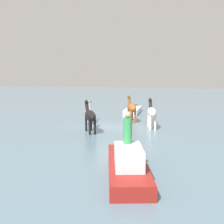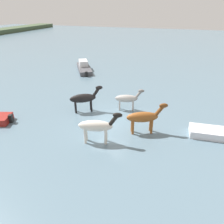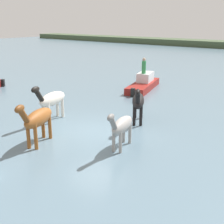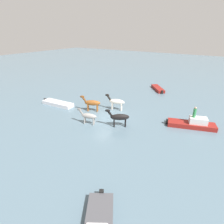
{
  "view_description": "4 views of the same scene",
  "coord_description": "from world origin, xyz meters",
  "px_view_note": "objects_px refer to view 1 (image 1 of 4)",
  "views": [
    {
      "loc": [
        -5.74,
        18.68,
        3.64
      ],
      "look_at": [
        -0.02,
        0.11,
        1.11
      ],
      "focal_mm": 43.14,
      "sensor_mm": 36.0,
      "label": 1
    },
    {
      "loc": [
        -13.07,
        -4.68,
        7.65
      ],
      "look_at": [
        0.19,
        -0.15,
        0.62
      ],
      "focal_mm": 34.21,
      "sensor_mm": 36.0,
      "label": 2
    },
    {
      "loc": [
        9.28,
        -10.0,
        5.13
      ],
      "look_at": [
        0.9,
        0.15,
        1.1
      ],
      "focal_mm": 48.52,
      "sensor_mm": 36.0,
      "label": 3
    },
    {
      "loc": [
        15.6,
        11.01,
        9.62
      ],
      "look_at": [
        -0.18,
        0.84,
        0.97
      ],
      "focal_mm": 28.41,
      "sensor_mm": 36.0,
      "label": 4
    }
  ],
  "objects_px": {
    "horse_mid_herd": "(90,115)",
    "boat_dinghy_port": "(133,111)",
    "person_helmsman_aft": "(128,129)",
    "horse_dark_mare": "(131,108)",
    "horse_lead": "(89,111)",
    "horse_rear_stallion": "(152,112)",
    "boat_motor_center": "(127,166)"
  },
  "relations": [
    {
      "from": "horse_mid_herd",
      "to": "horse_rear_stallion",
      "type": "bearing_deg",
      "value": -87.58
    },
    {
      "from": "boat_dinghy_port",
      "to": "horse_dark_mare",
      "type": "bearing_deg",
      "value": 6.35
    },
    {
      "from": "horse_mid_herd",
      "to": "horse_lead",
      "type": "relative_size",
      "value": 1.05
    },
    {
      "from": "horse_mid_herd",
      "to": "horse_dark_mare",
      "type": "distance_m",
      "value": 5.32
    },
    {
      "from": "horse_rear_stallion",
      "to": "boat_motor_center",
      "type": "bearing_deg",
      "value": 168.27
    },
    {
      "from": "horse_dark_mare",
      "to": "boat_dinghy_port",
      "type": "relative_size",
      "value": 0.52
    },
    {
      "from": "horse_mid_herd",
      "to": "person_helmsman_aft",
      "type": "height_order",
      "value": "person_helmsman_aft"
    },
    {
      "from": "horse_dark_mare",
      "to": "horse_rear_stallion",
      "type": "bearing_deg",
      "value": -163.72
    },
    {
      "from": "horse_rear_stallion",
      "to": "boat_dinghy_port",
      "type": "distance_m",
      "value": 8.44
    },
    {
      "from": "horse_dark_mare",
      "to": "person_helmsman_aft",
      "type": "distance_m",
      "value": 12.15
    },
    {
      "from": "horse_rear_stallion",
      "to": "person_helmsman_aft",
      "type": "xyz_separation_m",
      "value": [
        -0.54,
        9.41,
        0.6
      ]
    },
    {
      "from": "horse_mid_herd",
      "to": "horse_rear_stallion",
      "type": "height_order",
      "value": "horse_rear_stallion"
    },
    {
      "from": "horse_mid_herd",
      "to": "horse_rear_stallion",
      "type": "xyz_separation_m",
      "value": [
        -3.68,
        -2.61,
        0.02
      ]
    },
    {
      "from": "boat_motor_center",
      "to": "horse_rear_stallion",
      "type": "bearing_deg",
      "value": 165.16
    },
    {
      "from": "horse_rear_stallion",
      "to": "boat_motor_center",
      "type": "distance_m",
      "value": 9.49
    },
    {
      "from": "horse_rear_stallion",
      "to": "horse_mid_herd",
      "type": "bearing_deg",
      "value": 110.38
    },
    {
      "from": "horse_dark_mare",
      "to": "person_helmsman_aft",
      "type": "relative_size",
      "value": 2.19
    },
    {
      "from": "boat_dinghy_port",
      "to": "person_helmsman_aft",
      "type": "height_order",
      "value": "person_helmsman_aft"
    },
    {
      "from": "boat_dinghy_port",
      "to": "person_helmsman_aft",
      "type": "bearing_deg",
      "value": 7.19
    },
    {
      "from": "boat_dinghy_port",
      "to": "person_helmsman_aft",
      "type": "relative_size",
      "value": 4.22
    },
    {
      "from": "horse_mid_herd",
      "to": "horse_dark_mare",
      "type": "height_order",
      "value": "horse_dark_mare"
    },
    {
      "from": "horse_mid_herd",
      "to": "boat_dinghy_port",
      "type": "distance_m",
      "value": 10.47
    },
    {
      "from": "horse_mid_herd",
      "to": "horse_lead",
      "type": "xyz_separation_m",
      "value": [
        1.37,
        -3.15,
        -0.14
      ]
    },
    {
      "from": "horse_lead",
      "to": "boat_motor_center",
      "type": "relative_size",
      "value": 0.45
    },
    {
      "from": "horse_mid_herd",
      "to": "horse_dark_mare",
      "type": "xyz_separation_m",
      "value": [
        -1.63,
        -5.06,
        0.02
      ]
    },
    {
      "from": "person_helmsman_aft",
      "to": "boat_motor_center",
      "type": "bearing_deg",
      "value": 87.88
    },
    {
      "from": "horse_lead",
      "to": "boat_dinghy_port",
      "type": "xyz_separation_m",
      "value": [
        -1.95,
        -7.26,
        -0.81
      ]
    },
    {
      "from": "horse_dark_mare",
      "to": "horse_mid_herd",
      "type": "bearing_deg",
      "value": 138.53
    },
    {
      "from": "boat_motor_center",
      "to": "horse_mid_herd",
      "type": "bearing_deg",
      "value": -166.41
    },
    {
      "from": "boat_motor_center",
      "to": "person_helmsman_aft",
      "type": "xyz_separation_m",
      "value": [
        -0.0,
        -0.02,
        1.43
      ]
    },
    {
      "from": "horse_dark_mare",
      "to": "horse_lead",
      "type": "xyz_separation_m",
      "value": [
        3.0,
        1.91,
        -0.16
      ]
    },
    {
      "from": "horse_mid_herd",
      "to": "horse_dark_mare",
      "type": "bearing_deg",
      "value": -50.83
    }
  ]
}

